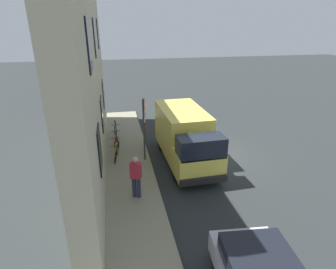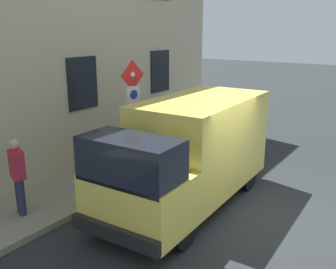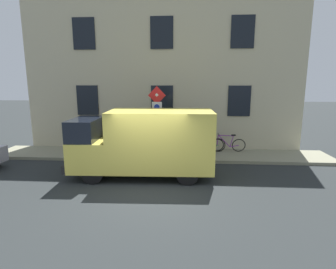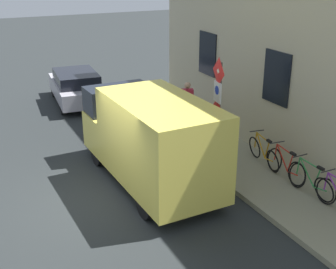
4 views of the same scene
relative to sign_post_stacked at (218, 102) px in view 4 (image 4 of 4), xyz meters
name	(u,v)px [view 4 (image 4 of 4)]	position (x,y,z in m)	size (l,w,h in m)	color
ground_plane	(109,198)	(-3.21, -0.05, -2.13)	(80.00, 80.00, 0.00)	#262A2B
sidewalk_slab	(241,165)	(0.86, -0.05, -2.06)	(2.13, 15.89, 0.14)	gray
building_facade	(292,24)	(2.28, -0.05, 1.92)	(0.75, 13.89, 8.10)	#BEB593
sign_post_stacked	(218,102)	(0.00, 0.00, 0.00)	(0.18, 0.56, 3.09)	#474C47
delivery_van	(150,137)	(-1.90, 0.26, -0.80)	(2.17, 5.39, 2.50)	#EDDA55
parked_hatchback	(76,86)	(-1.76, 8.25, -1.40)	(2.10, 4.14, 1.38)	#B3AFBA
bicycle_green	(311,181)	(1.38, -2.35, -1.62)	(0.46, 1.71, 0.89)	black
bicycle_red	(286,166)	(1.38, -1.37, -1.62)	(0.46, 1.72, 0.89)	black
bicycle_orange	(263,153)	(1.38, -0.40, -1.62)	(0.49, 1.71, 0.89)	black
pedestrian	(187,105)	(0.73, 3.06, -1.06)	(0.47, 0.38, 1.72)	#262B47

